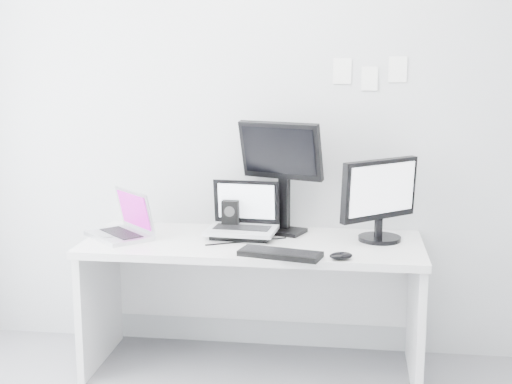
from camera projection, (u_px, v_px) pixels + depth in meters
The scene contains 12 objects.
back_wall at pixel (261, 119), 4.04m from camera, with size 3.60×3.60×0.00m, color #B3B6B8.
desk at pixel (253, 306), 3.88m from camera, with size 1.80×0.70×0.73m, color silver.
macbook at pixel (118, 214), 3.85m from camera, with size 0.36×0.27×0.27m, color silver.
speaker at pixel (231, 216), 3.98m from camera, with size 0.09×0.09×0.19m, color black.
dell_laptop at pixel (241, 210), 3.85m from camera, with size 0.37×0.29×0.31m, color #B1B3B9.
rear_monitor at pixel (282, 176), 3.93m from camera, with size 0.47×0.17×0.64m, color black.
samsung_monitor at pixel (381, 199), 3.78m from camera, with size 0.50×0.23×0.46m, color black.
keyboard at pixel (280, 254), 3.51m from camera, with size 0.41×0.14×0.03m, color black.
mouse at pixel (341, 256), 3.46m from camera, with size 0.11×0.07×0.04m, color black.
wall_note_0 at pixel (342, 71), 3.92m from camera, with size 0.10×0.00×0.14m, color white.
wall_note_1 at pixel (370, 79), 3.91m from camera, with size 0.09×0.00×0.13m, color white.
wall_note_2 at pixel (398, 69), 3.88m from camera, with size 0.10×0.00×0.14m, color white.
Camera 1 is at (0.51, -2.41, 1.70)m, focal length 50.09 mm.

